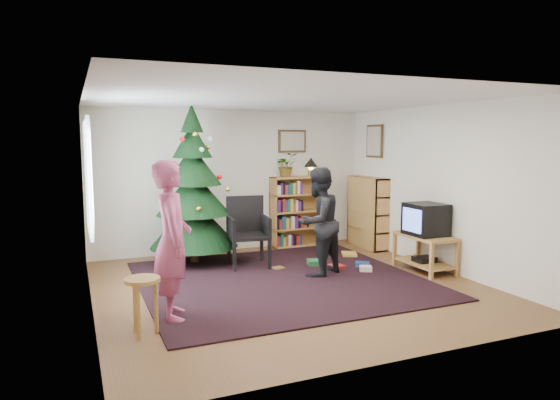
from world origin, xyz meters
name	(u,v)px	position (x,y,z in m)	size (l,w,h in m)	color
floor	(289,286)	(0.00, 0.00, 0.00)	(5.00, 5.00, 0.00)	brown
ceiling	(289,99)	(0.00, 0.00, 2.50)	(5.00, 5.00, 0.00)	white
wall_back	(233,181)	(0.00, 2.50, 1.25)	(5.00, 0.02, 2.50)	silver
wall_front	(405,223)	(0.00, -2.50, 1.25)	(5.00, 0.02, 2.50)	silver
wall_left	(88,204)	(-2.50, 0.00, 1.25)	(0.02, 5.00, 2.50)	silver
wall_right	(439,188)	(2.50, 0.00, 1.25)	(0.02, 5.00, 2.50)	silver
rug	(280,280)	(0.00, 0.30, 0.01)	(3.80, 3.60, 0.02)	black
window_pane	(88,178)	(-2.47, 0.60, 1.50)	(0.04, 1.20, 1.40)	silver
curtain	(89,174)	(-2.43, 1.30, 1.50)	(0.06, 0.35, 1.60)	white
picture_back	(292,141)	(1.15, 2.48, 1.95)	(0.55, 0.03, 0.42)	#4C3319
picture_right	(375,141)	(2.48, 1.75, 1.95)	(0.03, 0.50, 0.60)	#4C3319
christmas_tree	(193,198)	(-0.88, 1.77, 1.06)	(1.40, 1.40, 2.54)	#3F2816
bookshelf_back	(296,211)	(1.17, 2.34, 0.66)	(0.95, 0.30, 1.30)	#BF8144
bookshelf_right	(368,212)	(2.34, 1.72, 0.66)	(0.30, 0.95, 1.30)	#BF8144
tv_stand	(425,249)	(2.22, -0.05, 0.33)	(0.52, 0.94, 0.55)	#BF8144
crt_tv	(426,219)	(2.22, -0.05, 0.79)	(0.51, 0.55, 0.48)	black
armchair	(246,228)	(-0.17, 1.29, 0.59)	(0.67, 0.67, 1.09)	black
stool	(143,291)	(-2.05, -1.00, 0.46)	(0.36, 0.36, 0.60)	#BF8144
person_standing	(172,240)	(-1.67, -0.62, 0.88)	(0.64, 0.42, 1.76)	#A9436E
person_by_chair	(318,222)	(0.60, 0.33, 0.79)	(0.77, 0.60, 1.58)	black
potted_plant	(286,165)	(0.97, 2.34, 1.52)	(0.40, 0.34, 0.44)	gray
table_lamp	(311,164)	(1.47, 2.34, 1.53)	(0.26, 0.26, 0.35)	#A57F33
floor_clutter	(334,264)	(1.08, 0.68, 0.04)	(1.66, 1.19, 0.08)	#A51E19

